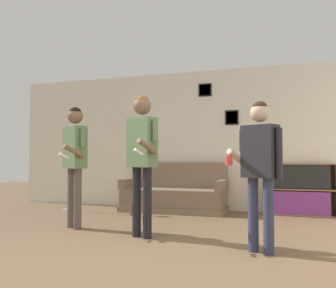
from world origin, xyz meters
The scene contains 9 objects.
ground_plane centered at (0.00, 0.00, 0.00)m, with size 20.00×20.00×0.00m, color brown.
wall_back centered at (0.00, 4.15, 1.35)m, with size 8.62×0.08×2.70m.
couch centered at (-0.68, 3.73, 0.30)m, with size 1.94×0.80×0.91m.
bookshelf centered at (1.53, 3.92, 0.45)m, with size 1.20×0.30×0.90m.
floor_lamp centered at (-2.56, 3.16, 0.90)m, with size 0.28×0.28×1.63m.
person_player_foreground_left centered at (-1.49, 1.63, 1.06)m, with size 0.45×0.59×1.72m.
person_player_foreground_center centered at (-0.34, 1.37, 1.11)m, with size 0.47×0.57×1.78m.
person_watcher_holding_cup centered at (1.13, 1.06, 0.97)m, with size 0.57×0.35×1.59m.
bottle_on_floor centered at (-1.18, 2.94, 0.11)m, with size 0.07×0.07×0.28m.
Camera 1 is at (1.49, -2.97, 0.98)m, focal length 40.00 mm.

